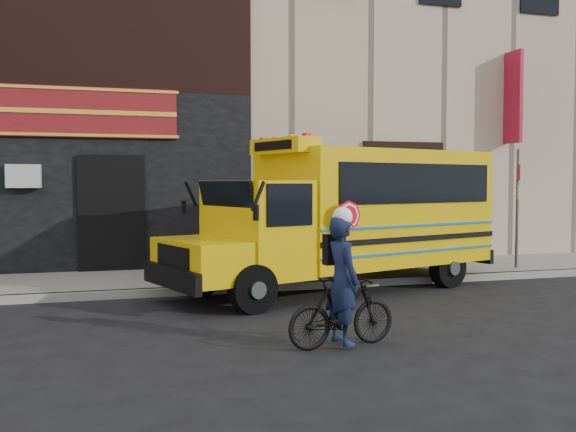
% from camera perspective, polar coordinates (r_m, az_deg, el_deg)
% --- Properties ---
extents(ground, '(120.00, 120.00, 0.00)m').
position_cam_1_polar(ground, '(10.25, 3.75, -8.91)').
color(ground, black).
rests_on(ground, ground).
extents(curb, '(40.00, 0.20, 0.15)m').
position_cam_1_polar(curb, '(12.67, -0.35, -6.27)').
color(curb, gray).
rests_on(curb, ground).
extents(sidewalk, '(40.00, 3.00, 0.15)m').
position_cam_1_polar(sidewalk, '(14.10, -2.05, -5.32)').
color(sidewalk, '#64625E').
rests_on(sidewalk, ground).
extents(building, '(20.00, 10.70, 12.00)m').
position_cam_1_polar(building, '(20.56, -6.77, 14.23)').
color(building, tan).
rests_on(building, sidewalk).
extents(school_bus, '(7.22, 4.14, 2.92)m').
position_cam_1_polar(school_bus, '(12.72, 5.57, 0.25)').
color(school_bus, black).
rests_on(school_bus, ground).
extents(sign_pole, '(0.12, 0.24, 2.88)m').
position_cam_1_polar(sign_pole, '(15.61, 19.72, 0.92)').
color(sign_pole, '#3D443E').
rests_on(sign_pole, ground).
extents(bicycle, '(1.56, 0.63, 0.91)m').
position_cam_1_polar(bicycle, '(8.34, 4.83, -8.48)').
color(bicycle, black).
rests_on(bicycle, ground).
extents(cyclist, '(0.50, 0.66, 1.65)m').
position_cam_1_polar(cyclist, '(8.26, 4.83, -6.01)').
color(cyclist, '#101932').
rests_on(cyclist, ground).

